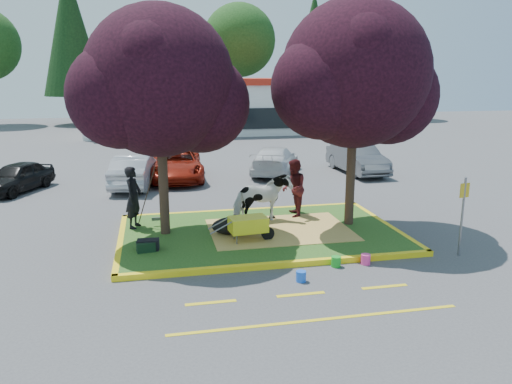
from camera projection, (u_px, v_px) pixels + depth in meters
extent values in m
plane|color=#424244|center=(260.00, 236.00, 15.03)|extent=(90.00, 90.00, 0.00)
cube|color=#224C17|center=(260.00, 233.00, 15.01)|extent=(8.00, 5.00, 0.15)
cube|color=yellow|center=(282.00, 265.00, 12.55)|extent=(8.30, 0.16, 0.15)
cube|color=yellow|center=(245.00, 211.00, 17.47)|extent=(8.30, 0.16, 0.15)
cube|color=yellow|center=(121.00, 243.00, 14.20)|extent=(0.16, 5.30, 0.15)
cube|color=yellow|center=(386.00, 225.00, 15.83)|extent=(0.16, 5.30, 0.15)
cube|color=tan|center=(280.00, 230.00, 15.11)|extent=(4.20, 3.00, 0.01)
cylinder|color=black|center=(163.00, 175.00, 14.41)|extent=(0.28, 0.28, 3.53)
sphere|color=black|center=(159.00, 81.00, 13.80)|extent=(4.20, 4.20, 4.20)
sphere|color=black|center=(200.00, 103.00, 14.36)|extent=(2.86, 2.86, 2.86)
sphere|color=black|center=(120.00, 96.00, 13.39)|extent=(2.86, 2.86, 2.86)
cylinder|color=black|center=(351.00, 166.00, 15.34)|extent=(0.28, 0.28, 3.70)
sphere|color=black|center=(355.00, 73.00, 14.70)|extent=(4.40, 4.40, 4.40)
sphere|color=black|center=(389.00, 96.00, 15.28)|extent=(2.99, 2.99, 2.99)
sphere|color=black|center=(323.00, 88.00, 14.28)|extent=(2.99, 2.99, 2.99)
cube|color=yellow|center=(211.00, 303.00, 10.63)|extent=(1.10, 0.12, 0.01)
cube|color=yellow|center=(301.00, 294.00, 11.03)|extent=(1.10, 0.12, 0.01)
cube|color=yellow|center=(385.00, 287.00, 11.43)|extent=(1.10, 0.12, 0.01)
cube|color=yellow|center=(318.00, 320.00, 9.89)|extent=(6.00, 0.10, 0.01)
cube|color=silver|center=(212.00, 108.00, 41.63)|extent=(20.00, 8.00, 4.00)
cube|color=#B02112|center=(212.00, 81.00, 41.14)|extent=(20.40, 8.40, 0.50)
cube|color=black|center=(219.00, 119.00, 37.91)|extent=(19.00, 0.10, 1.60)
cylinder|color=black|center=(76.00, 104.00, 47.81)|extent=(0.44, 0.44, 3.92)
cone|color=black|center=(70.00, 31.00, 46.26)|extent=(5.60, 5.60, 11.90)
cylinder|color=black|center=(161.00, 106.00, 50.94)|extent=(0.44, 0.44, 3.08)
sphere|color=#143811|center=(159.00, 53.00, 49.72)|extent=(6.16, 6.16, 6.16)
cylinder|color=black|center=(240.00, 103.00, 51.52)|extent=(0.44, 0.44, 3.64)
sphere|color=#143811|center=(239.00, 40.00, 50.08)|extent=(7.28, 7.28, 7.28)
cylinder|color=black|center=(312.00, 103.00, 53.61)|extent=(0.44, 0.44, 3.50)
cone|color=black|center=(314.00, 45.00, 52.22)|extent=(5.00, 5.00, 10.62)
cylinder|color=black|center=(385.00, 104.00, 54.29)|extent=(0.44, 0.44, 3.22)
sphere|color=#143811|center=(388.00, 51.00, 53.01)|extent=(6.44, 6.44, 6.44)
imported|color=silver|center=(262.00, 199.00, 15.72)|extent=(1.99, 1.30, 1.55)
ellipsoid|color=black|center=(231.00, 226.00, 14.70)|extent=(1.32, 1.08, 0.50)
imported|color=black|center=(133.00, 197.00, 15.17)|extent=(0.67, 0.81, 1.90)
imported|color=#491517|center=(294.00, 188.00, 16.38)|extent=(0.85, 1.02, 1.90)
imported|color=black|center=(297.00, 197.00, 16.93)|extent=(0.35, 0.67, 1.09)
cylinder|color=black|center=(268.00, 234.00, 14.17)|extent=(0.38, 0.11, 0.37)
cylinder|color=slate|center=(237.00, 240.00, 13.77)|extent=(0.04, 0.04, 0.27)
cylinder|color=slate|center=(234.00, 235.00, 14.21)|extent=(0.04, 0.04, 0.27)
cube|color=yellow|center=(248.00, 224.00, 13.98)|extent=(1.10, 0.73, 0.42)
cylinder|color=slate|center=(222.00, 228.00, 13.60)|extent=(0.68, 0.11, 0.34)
cylinder|color=slate|center=(219.00, 223.00, 14.04)|extent=(0.68, 0.11, 0.34)
cube|color=black|center=(148.00, 245.00, 13.36)|extent=(0.60, 0.36, 0.29)
cube|color=black|center=(146.00, 247.00, 13.25)|extent=(0.52, 0.36, 0.26)
cylinder|color=slate|center=(462.00, 217.00, 13.18)|extent=(0.06, 0.06, 2.14)
cube|color=gold|center=(465.00, 190.00, 13.02)|extent=(0.30, 0.09, 0.38)
cylinder|color=green|center=(336.00, 262.00, 12.60)|extent=(0.26, 0.26, 0.27)
cylinder|color=#FA378E|center=(366.00, 259.00, 12.76)|extent=(0.30, 0.30, 0.26)
cylinder|color=blue|center=(301.00, 276.00, 11.70)|extent=(0.32, 0.32, 0.26)
imported|color=black|center=(17.00, 177.00, 20.55)|extent=(2.80, 3.89, 1.23)
imported|color=#ADAEB5|center=(135.00, 171.00, 21.45)|extent=(2.16, 4.44, 1.40)
imported|color=maroon|center=(177.00, 164.00, 22.96)|extent=(2.50, 5.10, 1.39)
imported|color=silver|center=(275.00, 160.00, 24.25)|extent=(3.52, 4.96, 1.33)
imported|color=#53565A|center=(357.00, 158.00, 24.46)|extent=(1.70, 4.53, 1.48)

